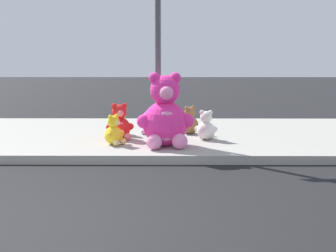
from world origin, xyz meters
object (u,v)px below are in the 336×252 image
(plush_red, at_px, (120,125))
(plush_white, at_px, (206,128))
(plush_brown, at_px, (189,122))
(plush_yellow, at_px, (114,133))
(plush_lime, at_px, (120,124))
(sign_pole, at_px, (158,51))
(plush_lavender, at_px, (149,124))
(plush_pink_large, at_px, (165,117))

(plush_red, xyz_separation_m, plush_white, (1.67, -0.02, -0.05))
(plush_brown, bearing_deg, plush_yellow, -139.81)
(plush_lime, bearing_deg, plush_brown, 5.25)
(plush_red, height_order, plush_lime, plush_red)
(sign_pole, distance_m, plush_yellow, 1.73)
(plush_lavender, height_order, plush_red, plush_red)
(plush_pink_large, height_order, plush_lavender, plush_pink_large)
(plush_white, bearing_deg, plush_lavender, 150.05)
(plush_lavender, xyz_separation_m, plush_white, (1.12, -0.65, 0.02))
(plush_lavender, distance_m, plush_red, 0.84)
(plush_pink_large, relative_size, plush_yellow, 2.38)
(sign_pole, height_order, plush_white, sign_pole)
(plush_brown, bearing_deg, plush_lavender, -178.09)
(sign_pole, bearing_deg, plush_white, 4.77)
(sign_pole, bearing_deg, plush_yellow, -150.70)
(plush_white, xyz_separation_m, plush_lime, (-1.71, 0.54, -0.02))
(plush_lavender, relative_size, plush_red, 0.76)
(plush_pink_large, distance_m, plush_yellow, 0.99)
(sign_pole, xyz_separation_m, plush_yellow, (-0.79, -0.44, -1.48))
(plush_white, bearing_deg, plush_red, 179.36)
(sign_pole, height_order, plush_lime, sign_pole)
(plush_red, bearing_deg, plush_white, -0.64)
(plush_lime, bearing_deg, plush_white, -17.64)
(plush_lime, bearing_deg, plush_red, -85.31)
(plush_yellow, bearing_deg, plush_lime, 90.18)
(plush_brown, xyz_separation_m, plush_white, (0.30, -0.68, -0.00))
(plush_lavender, bearing_deg, plush_brown, 1.91)
(plush_yellow, height_order, plush_red, plush_red)
(plush_white, bearing_deg, sign_pole, -175.23)
(sign_pole, relative_size, plush_white, 5.55)
(plush_pink_large, bearing_deg, plush_brown, 70.17)
(plush_yellow, distance_m, plush_lavender, 1.31)
(sign_pole, xyz_separation_m, plush_lavender, (-0.20, 0.72, -1.49))
(plush_lavender, bearing_deg, plush_white, -29.95)
(plush_brown, relative_size, plush_yellow, 1.05)
(plush_pink_large, xyz_separation_m, plush_lime, (-0.93, 1.21, -0.32))
(plush_pink_large, bearing_deg, plush_red, 142.49)
(plush_white, bearing_deg, plush_pink_large, -139.49)
(plush_pink_large, bearing_deg, sign_pole, 103.51)
(sign_pole, xyz_separation_m, plush_red, (-0.75, 0.10, -1.42))
(sign_pole, relative_size, plush_red, 4.57)
(plush_brown, distance_m, plush_lavender, 0.83)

